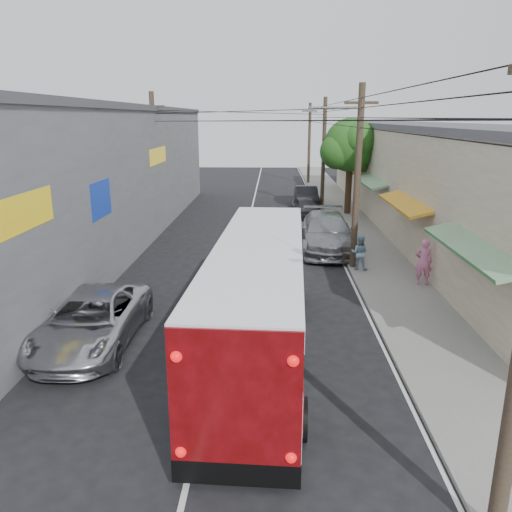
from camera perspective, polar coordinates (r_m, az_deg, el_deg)
The scene contains 13 objects.
ground at distance 11.05m, azimuth -7.09°, elevation -21.41°, with size 120.00×120.00×0.00m, color black.
sidewalk at distance 29.85m, azimuth 11.41°, elevation 2.58°, with size 3.00×80.00×0.12m, color slate.
building_right at distance 32.30m, azimuth 19.11°, elevation 8.58°, with size 7.09×40.00×6.25m.
building_left at distance 28.68m, azimuth -18.84°, elevation 8.82°, with size 7.20×36.00×7.25m.
utility_poles at distance 29.17m, azimuth 5.08°, elevation 10.63°, with size 11.80×45.28×8.00m.
street_tree at distance 35.17m, azimuth 10.86°, elevation 12.15°, with size 4.40×4.00×6.60m.
coach_bus at distance 14.23m, azimuth 0.37°, elevation -4.66°, with size 3.04×11.51×3.29m.
jeepney at distance 15.80m, azimuth -18.20°, elevation -6.99°, with size 2.56×5.54×1.54m, color silver.
parked_suv at distance 25.84m, azimuth 8.06°, elevation 2.71°, with size 2.61×6.41×1.86m, color gray.
parked_car_mid at distance 34.75m, azimuth 5.62°, elevation 5.62°, with size 1.53×3.80×1.29m, color #29292E.
parked_car_far at distance 38.54m, azimuth 5.80°, elevation 6.77°, with size 1.61×4.61×1.52m, color black.
pedestrian_near at distance 20.97m, azimuth 18.59°, elevation -0.64°, with size 0.69×0.45×1.88m, color #D06E9C.
pedestrian_far at distance 22.33m, azimuth 11.76°, elevation 0.37°, with size 0.75×0.58×1.54m, color #80A0BA.
Camera 1 is at (1.56, -8.70, 6.63)m, focal length 35.00 mm.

